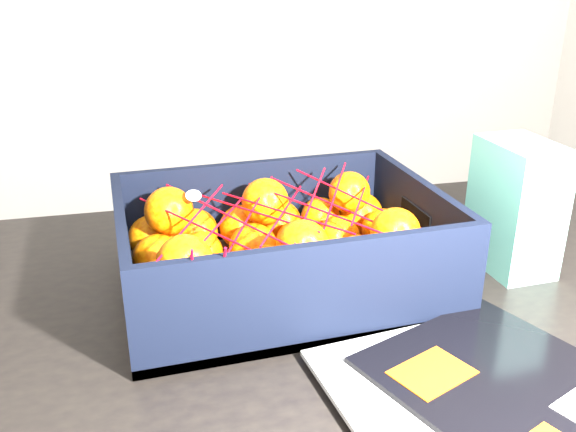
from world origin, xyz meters
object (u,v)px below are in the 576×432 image
object	(u,v)px
produce_crate	(281,259)
retail_carton	(515,206)
magazine_stack	(496,406)
table	(372,376)

from	to	relation	value
produce_crate	retail_carton	bearing A→B (deg)	-5.85
magazine_stack	produce_crate	world-z (taller)	produce_crate
magazine_stack	retail_carton	distance (m)	0.33
magazine_stack	retail_carton	world-z (taller)	retail_carton
magazine_stack	table	bearing A→B (deg)	98.31
produce_crate	table	bearing A→B (deg)	-43.27
table	retail_carton	bearing A→B (deg)	14.40
table	magazine_stack	distance (m)	0.23
table	magazine_stack	size ratio (longest dim) A/B	3.75
produce_crate	magazine_stack	bearing A→B (deg)	-67.04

